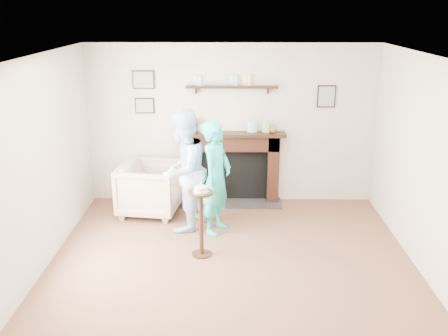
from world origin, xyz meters
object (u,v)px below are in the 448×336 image
at_px(armchair, 151,213).
at_px(man, 185,228).
at_px(woman, 217,231).
at_px(pedestal_table, 201,211).

xyz_separation_m(armchair, man, (0.56, -0.52, 0.00)).
bearing_deg(woman, man, 99.77).
bearing_deg(man, armchair, -108.30).
distance_m(woman, pedestal_table, 0.95).
bearing_deg(man, pedestal_table, 44.57).
distance_m(armchair, woman, 1.19).
xyz_separation_m(armchair, pedestal_table, (0.85, -1.34, 0.61)).
height_order(woman, pedestal_table, pedestal_table).
bearing_deg(man, woman, 102.32).
distance_m(man, woman, 0.47).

